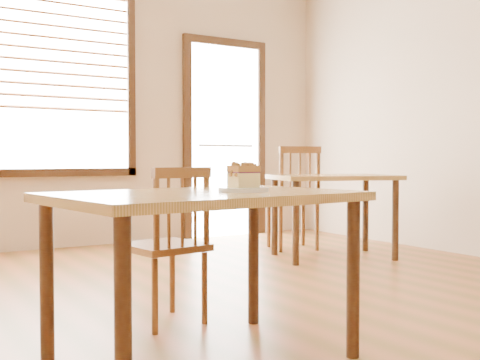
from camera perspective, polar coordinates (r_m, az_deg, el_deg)
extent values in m
plane|color=beige|center=(6.22, -20.30, 7.46)|extent=(7.00, 0.00, 7.00)
cube|color=white|center=(6.30, -17.59, 9.26)|extent=(1.60, 0.02, 1.80)
cube|color=#37210F|center=(6.23, -17.46, 0.68)|extent=(1.76, 0.06, 0.08)
cube|color=#37210F|center=(6.54, -10.31, 9.04)|extent=(0.08, 0.06, 1.96)
cube|color=#AC6228|center=(6.39, -17.56, 15.85)|extent=(1.56, 0.05, 0.03)
cube|color=#AC6228|center=(6.37, -17.54, 14.84)|extent=(1.56, 0.05, 0.03)
cube|color=#AC6228|center=(6.34, -17.53, 13.82)|extent=(1.56, 0.05, 0.03)
cube|color=#AC6228|center=(6.32, -17.52, 12.80)|extent=(1.56, 0.05, 0.03)
cube|color=#AC6228|center=(6.30, -17.51, 11.76)|extent=(1.56, 0.05, 0.03)
cube|color=#AC6228|center=(6.28, -17.50, 10.72)|extent=(1.56, 0.05, 0.03)
cube|color=#AC6228|center=(6.26, -17.49, 9.68)|extent=(1.56, 0.05, 0.03)
cube|color=#AC6228|center=(6.25, -17.48, 8.63)|extent=(1.56, 0.05, 0.03)
cube|color=#AC6228|center=(6.23, -17.47, 7.57)|extent=(1.56, 0.05, 0.03)
cube|color=#AC6228|center=(6.22, -17.45, 6.51)|extent=(1.56, 0.05, 0.03)
cube|color=white|center=(7.02, -1.46, 3.68)|extent=(0.90, 0.02, 2.20)
cube|color=#37210F|center=(6.77, -5.02, 3.74)|extent=(0.09, 0.06, 2.20)
cube|color=#37210F|center=(7.27, 1.98, 3.62)|extent=(0.09, 0.06, 2.20)
cube|color=#37210F|center=(7.13, -1.40, 12.92)|extent=(1.08, 0.06, 0.09)
cylinder|color=#B2B2B7|center=(6.99, -1.35, 3.28)|extent=(0.72, 0.03, 0.03)
cube|color=tan|center=(2.63, -3.47, -1.59)|extent=(1.36, 0.98, 0.04)
cylinder|color=#37210F|center=(2.10, -11.04, -12.95)|extent=(0.06, 0.06, 0.71)
cylinder|color=#37210F|center=(2.78, 10.67, -9.20)|extent=(0.06, 0.06, 0.71)
cylinder|color=#37210F|center=(2.73, -17.85, -9.47)|extent=(0.06, 0.06, 0.71)
cylinder|color=#37210F|center=(3.29, 1.28, -7.43)|extent=(0.06, 0.06, 0.71)
cube|color=brown|center=(3.32, -7.22, -6.30)|extent=(0.44, 0.44, 0.04)
cylinder|color=brown|center=(3.57, -6.44, -9.39)|extent=(0.03, 0.03, 0.40)
cylinder|color=brown|center=(3.41, -10.91, -9.96)|extent=(0.03, 0.03, 0.40)
cylinder|color=brown|center=(3.32, -3.38, -10.26)|extent=(0.03, 0.03, 0.40)
cylinder|color=brown|center=(3.15, -8.07, -10.96)|extent=(0.03, 0.03, 0.40)
cylinder|color=brown|center=(3.24, -3.20, -2.69)|extent=(0.03, 0.03, 0.43)
cylinder|color=brown|center=(3.06, -7.93, -2.98)|extent=(0.03, 0.03, 0.43)
cube|color=brown|center=(3.14, -5.51, 0.70)|extent=(0.35, 0.09, 0.06)
cylinder|color=brown|center=(3.20, -4.27, -2.93)|extent=(0.02, 0.02, 0.37)
cylinder|color=brown|center=(3.15, -5.50, -3.01)|extent=(0.02, 0.02, 0.37)
cylinder|color=brown|center=(3.10, -6.77, -3.08)|extent=(0.02, 0.02, 0.37)
cube|color=tan|center=(5.49, 8.85, 0.26)|extent=(1.23, 0.99, 0.04)
cylinder|color=#37210F|center=(5.08, 5.31, -4.10)|extent=(0.06, 0.06, 0.71)
cylinder|color=#37210F|center=(5.47, 14.51, -3.72)|extent=(0.06, 0.06, 0.71)
cylinder|color=#37210F|center=(5.62, 3.30, -3.51)|extent=(0.06, 0.06, 0.71)
cylinder|color=#37210F|center=(5.97, 11.81, -3.22)|extent=(0.06, 0.06, 0.71)
cube|color=brown|center=(6.01, 4.99, -1.80)|extent=(0.58, 0.58, 0.04)
cylinder|color=brown|center=(6.27, 6.00, -4.12)|extent=(0.04, 0.04, 0.47)
cylinder|color=brown|center=(6.15, 2.73, -4.24)|extent=(0.04, 0.04, 0.47)
cylinder|color=brown|center=(5.92, 7.32, -4.49)|extent=(0.04, 0.04, 0.47)
cylinder|color=brown|center=(5.79, 3.87, -4.62)|extent=(0.04, 0.04, 0.47)
cylinder|color=brown|center=(5.87, 7.42, 0.58)|extent=(0.04, 0.04, 0.51)
cylinder|color=brown|center=(5.73, 3.96, 0.56)|extent=(0.04, 0.04, 0.51)
cube|color=brown|center=(5.80, 5.72, 2.87)|extent=(0.41, 0.16, 0.07)
cylinder|color=brown|center=(5.84, 6.62, 0.47)|extent=(0.02, 0.02, 0.44)
cylinder|color=brown|center=(5.80, 5.71, 0.47)|extent=(0.02, 0.02, 0.44)
cylinder|color=brown|center=(5.76, 4.79, 0.46)|extent=(0.02, 0.02, 0.44)
cylinder|color=white|center=(2.67, 0.34, -0.90)|extent=(0.22, 0.22, 0.02)
cylinder|color=white|center=(2.67, 0.34, -1.01)|extent=(0.15, 0.15, 0.01)
cube|color=#E6D082|center=(2.67, 0.34, -0.02)|extent=(0.12, 0.10, 0.06)
cube|color=#3E112F|center=(2.66, 0.34, 0.73)|extent=(0.12, 0.10, 0.01)
cube|color=#AD7636|center=(2.66, 0.34, 1.09)|extent=(0.13, 0.10, 0.03)
sphere|color=#AD7636|center=(2.67, -0.50, 1.50)|extent=(0.03, 0.03, 0.03)
sphere|color=#AD7636|center=(2.65, 0.46, 1.47)|extent=(0.02, 0.02, 0.02)
sphere|color=#AD7636|center=(2.65, -0.14, 1.49)|extent=(0.02, 0.02, 0.02)
sphere|color=#AD7636|center=(2.65, 0.61, 1.46)|extent=(0.02, 0.02, 0.02)
sphere|color=#AD7636|center=(2.70, 0.31, 1.49)|extent=(0.02, 0.02, 0.02)
sphere|color=#AD7636|center=(2.69, -0.12, 1.45)|extent=(0.01, 0.01, 0.01)
sphere|color=#AD7636|center=(2.66, 1.08, 1.48)|extent=(0.02, 0.02, 0.02)
sphere|color=#AD7636|center=(2.65, 0.15, 1.45)|extent=(0.02, 0.02, 0.02)
sphere|color=#AD7636|center=(2.65, 0.14, 1.45)|extent=(0.01, 0.01, 0.01)
sphere|color=#AD7636|center=(2.69, 0.28, 1.47)|extent=(0.02, 0.02, 0.02)
sphere|color=#AD7636|center=(2.68, 0.04, 1.48)|extent=(0.02, 0.02, 0.02)
sphere|color=#AD7636|center=(2.63, -0.15, 1.43)|extent=(0.01, 0.01, 0.01)
sphere|color=#AD7636|center=(2.65, 0.28, 1.46)|extent=(0.02, 0.02, 0.02)
sphere|color=#AD7636|center=(2.63, 0.24, 1.47)|extent=(0.02, 0.02, 0.02)
sphere|color=#AD7636|center=(2.70, 0.24, 1.46)|extent=(0.01, 0.01, 0.01)
sphere|color=#AD7636|center=(2.69, 0.87, 1.49)|extent=(0.02, 0.02, 0.02)
sphere|color=#AD7636|center=(2.64, 1.00, 1.44)|extent=(0.01, 0.01, 0.01)
sphere|color=#AD7636|center=(2.66, 1.03, 1.44)|extent=(0.01, 0.01, 0.01)
sphere|color=#AD7636|center=(2.63, 0.72, 1.47)|extent=(0.02, 0.02, 0.02)
sphere|color=#AD7636|center=(2.63, -0.46, 1.47)|extent=(0.02, 0.02, 0.02)
sphere|color=#AD7636|center=(2.63, -0.75, 0.71)|extent=(0.02, 0.02, 0.02)
sphere|color=#AD7636|center=(2.62, -0.65, 0.28)|extent=(0.02, 0.02, 0.02)
sphere|color=#AD7636|center=(2.64, -0.95, 0.78)|extent=(0.02, 0.02, 0.02)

